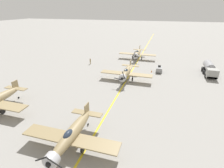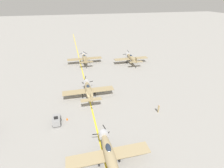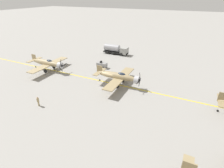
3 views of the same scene
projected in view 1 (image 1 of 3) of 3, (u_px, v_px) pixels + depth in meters
The scene contains 9 objects.
ground_plane at pixel (129, 76), 43.66m from camera, with size 400.00×400.00×0.00m, color gray.
taxiway_stripe at pixel (129, 76), 43.66m from camera, with size 0.30×160.00×0.01m, color yellow.
airplane_mid_center at pixel (127, 72), 40.77m from camera, with size 12.00×9.98×3.71m.
airplane_far_center at pixel (72, 134), 20.73m from camera, with size 12.00×9.98×3.65m.
airplane_near_center at pixel (138, 53), 57.72m from camera, with size 12.00×9.98×3.68m.
fuel_tanker at pixel (210, 69), 44.21m from camera, with size 2.67×8.00×2.98m.
tow_tractor at pixel (159, 69), 46.32m from camera, with size 1.57×2.60×1.79m.
ground_crew_walking at pixel (90, 61), 52.82m from camera, with size 0.39×0.39×1.79m.
traffic_cone at pixel (152, 71), 46.44m from camera, with size 0.36×0.36×0.55m, color orange.
Camera 1 is at (-7.78, 40.19, 15.85)m, focal length 28.00 mm.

